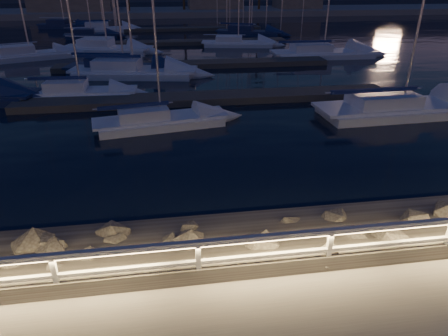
{
  "coord_description": "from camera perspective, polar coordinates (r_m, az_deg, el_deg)",
  "views": [
    {
      "loc": [
        -2.48,
        -6.97,
        6.16
      ],
      "look_at": [
        -0.83,
        4.0,
        0.79
      ],
      "focal_mm": 32.0,
      "sensor_mm": 36.0,
      "label": 1
    }
  ],
  "objects": [
    {
      "name": "far_shore",
      "position": [
        81.27,
        -7.35,
        21.5
      ],
      "size": [
        160.0,
        14.0,
        5.2
      ],
      "color": "gray",
      "rests_on": "ground"
    },
    {
      "name": "sailboat_d",
      "position": [
        23.42,
        23.6,
        8.05
      ],
      "size": [
        9.48,
        3.26,
        15.8
      ],
      "rotation": [
        0.0,
        0.0,
        0.04
      ],
      "color": "white",
      "rests_on": "ground"
    },
    {
      "name": "sailboat_b",
      "position": [
        19.99,
        -9.49,
        6.9
      ],
      "size": [
        6.72,
        2.97,
        11.08
      ],
      "rotation": [
        0.0,
        0.0,
        0.17
      ],
      "color": "white",
      "rests_on": "ground"
    },
    {
      "name": "sailboat_m",
      "position": [
        63.8,
        -21.97,
        18.42
      ],
      "size": [
        7.54,
        3.61,
        12.45
      ],
      "rotation": [
        0.0,
        0.0,
        -0.21
      ],
      "color": "navy",
      "rests_on": "ground"
    },
    {
      "name": "sailboat_g",
      "position": [
        30.94,
        -13.22,
        13.43
      ],
      "size": [
        9.45,
        4.31,
        15.49
      ],
      "rotation": [
        0.0,
        0.0,
        -0.18
      ],
      "color": "white",
      "rests_on": "ground"
    },
    {
      "name": "harbor_water",
      "position": [
        38.93,
        -4.9,
        15.19
      ],
      "size": [
        400.0,
        440.0,
        0.6
      ],
      "color": "black",
      "rests_on": "ground"
    },
    {
      "name": "sailboat_h",
      "position": [
        38.7,
        13.66,
        15.76
      ],
      "size": [
        9.55,
        3.04,
        16.03
      ],
      "rotation": [
        0.0,
        0.0,
        -0.01
      ],
      "color": "white",
      "rests_on": "ground"
    },
    {
      "name": "sailboat_k",
      "position": [
        52.61,
        3.35,
        18.88
      ],
      "size": [
        8.33,
        5.34,
        13.8
      ],
      "rotation": [
        0.0,
        0.0,
        -0.41
      ],
      "color": "navy",
      "rests_on": "ground"
    },
    {
      "name": "sailboat_c",
      "position": [
        32.21,
        -14.48,
        13.74
      ],
      "size": [
        9.02,
        4.3,
        14.77
      ],
      "rotation": [
        0.0,
        0.0,
        -0.21
      ],
      "color": "navy",
      "rests_on": "ground"
    },
    {
      "name": "sailboat_e",
      "position": [
        40.56,
        -26.22,
        14.37
      ],
      "size": [
        7.84,
        4.82,
        13.04
      ],
      "rotation": [
        0.0,
        0.0,
        0.38
      ],
      "color": "white",
      "rests_on": "ground"
    },
    {
      "name": "sailboat_l",
      "position": [
        43.88,
        1.77,
        17.48
      ],
      "size": [
        7.87,
        3.63,
        12.85
      ],
      "rotation": [
        0.0,
        0.0,
        -0.19
      ],
      "color": "white",
      "rests_on": "ground"
    },
    {
      "name": "riprap",
      "position": [
        12.68,
        27.82,
        -7.54
      ],
      "size": [
        41.36,
        3.04,
        1.41
      ],
      "color": "slate",
      "rests_on": "ground"
    },
    {
      "name": "sailboat_n",
      "position": [
        57.8,
        -16.8,
        18.55
      ],
      "size": [
        8.28,
        3.21,
        13.78
      ],
      "rotation": [
        0.0,
        0.0,
        0.1
      ],
      "color": "white",
      "rests_on": "ground"
    },
    {
      "name": "sailboat_j",
      "position": [
        41.67,
        -16.63,
        16.13
      ],
      "size": [
        8.86,
        4.71,
        14.56
      ],
      "rotation": [
        0.0,
        0.0,
        -0.28
      ],
      "color": "white",
      "rests_on": "ground"
    },
    {
      "name": "sailboat_a",
      "position": [
        26.07,
        -20.09,
        10.2
      ],
      "size": [
        6.61,
        2.28,
        11.16
      ],
      "rotation": [
        0.0,
        0.0,
        -0.04
      ],
      "color": "white",
      "rests_on": "ground"
    },
    {
      "name": "ground",
      "position": [
        9.62,
        8.75,
        -14.32
      ],
      "size": [
        400.0,
        400.0,
        0.0
      ],
      "primitive_type": "plane",
      "color": "gray",
      "rests_on": "ground"
    },
    {
      "name": "sailboat_i",
      "position": [
        52.43,
        -18.57,
        17.62
      ],
      "size": [
        6.39,
        2.37,
        10.72
      ],
      "rotation": [
        0.0,
        0.0,
        0.08
      ],
      "color": "navy",
      "rests_on": "ground"
    },
    {
      "name": "floating_docks",
      "position": [
        40.09,
        -5.07,
        16.32
      ],
      "size": [
        22.0,
        36.0,
        0.4
      ],
      "color": "#625B51",
      "rests_on": "ground"
    },
    {
      "name": "guard_rail",
      "position": [
        9.13,
        8.66,
        -10.66
      ],
      "size": [
        44.11,
        0.12,
        1.06
      ],
      "color": "silver",
      "rests_on": "ground"
    }
  ]
}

